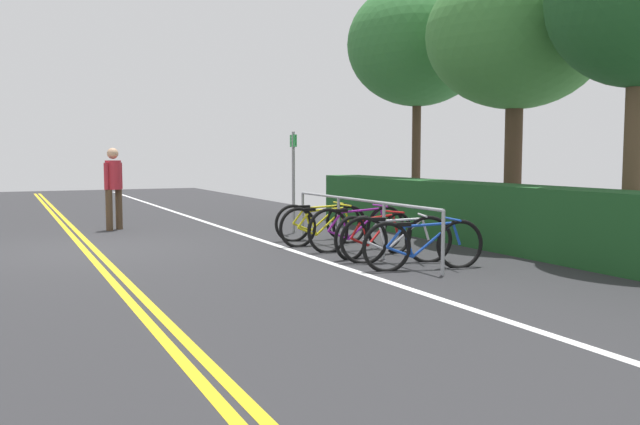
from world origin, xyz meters
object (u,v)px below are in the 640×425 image
bicycle_3 (375,235)px  pedestrian (113,183)px  bicycle_0 (318,222)px  tree_mid (516,36)px  bicycle_1 (324,225)px  bike_rack (360,213)px  tree_near_left (418,45)px  bicycle_5 (424,245)px  sign_post_near (293,172)px  bicycle_2 (357,229)px  bicycle_4 (396,239)px

bicycle_3 → pedestrian: bearing=-150.4°
bicycle_0 → tree_mid: bearing=68.2°
bicycle_1 → bike_rack: bearing=4.9°
bicycle_1 → bicycle_3: bicycle_1 is taller
bicycle_0 → tree_near_left: 5.71m
bicycle_5 → tree_near_left: 7.82m
bike_rack → tree_near_left: 6.50m
bicycle_0 → bicycle_1: size_ratio=0.98×
bicycle_3 → tree_near_left: size_ratio=0.30×
sign_post_near → tree_mid: (2.52, 3.36, 2.51)m
bicycle_2 → sign_post_near: (-2.66, 0.00, 0.87)m
bicycle_4 → sign_post_near: sign_post_near is taller
bicycle_1 → sign_post_near: size_ratio=0.85×
bicycle_3 → tree_near_left: tree_near_left is taller
bike_rack → sign_post_near: size_ratio=2.24×
bicycle_5 → sign_post_near: size_ratio=0.87×
bicycle_3 → sign_post_near: bearing=179.0°
bicycle_2 → bicycle_5: 2.02m
bicycle_3 → bicycle_5: bearing=-0.7°
bicycle_3 → tree_near_left: bearing=140.2°
tree_near_left → bicycle_1: bearing=-52.7°
bicycle_3 → sign_post_near: (-3.33, 0.06, 0.90)m
bicycle_2 → bicycle_3: bicycle_2 is taller
pedestrian → tree_near_left: tree_near_left is taller
bicycle_5 → sign_post_near: bearing=179.1°
bike_rack → pedestrian: size_ratio=2.65×
bicycle_1 → tree_near_left: 6.12m
bicycle_0 → bicycle_1: bicycle_1 is taller
bicycle_0 → bicycle_5: size_ratio=0.96×
bicycle_1 → bicycle_4: size_ratio=1.08×
bicycle_3 → bicycle_5: 1.35m
bicycle_0 → bicycle_1: bearing=-17.0°
tree_mid → bicycle_4: bearing=-66.6°
tree_mid → bicycle_1: bearing=-101.0°
bike_rack → pedestrian: 5.92m
bicycle_3 → bicycle_5: bicycle_5 is taller
bicycle_2 → bicycle_4: 1.37m
bicycle_5 → bicycle_3: bearing=179.3°
bike_rack → bicycle_1: (-1.11, -0.10, -0.30)m
bicycle_2 → bicycle_4: size_ratio=1.15×
bike_rack → bicycle_4: (1.09, 0.00, -0.30)m
bike_rack → bicycle_2: 0.41m
bike_rack → tree_near_left: tree_near_left is taller
bicycle_0 → sign_post_near: bearing=179.7°
bicycle_3 → bicycle_4: bearing=-4.0°
pedestrian → tree_mid: tree_mid is taller
bicycle_1 → tree_mid: tree_mid is taller
bike_rack → bicycle_3: size_ratio=2.72×
pedestrian → tree_mid: 8.46m
bicycle_2 → pedestrian: bearing=-146.7°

